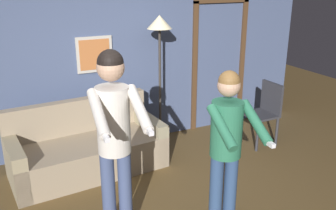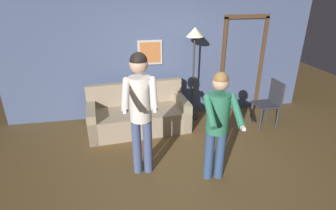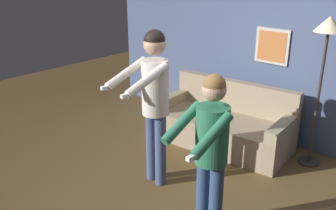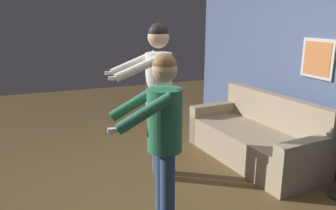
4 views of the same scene
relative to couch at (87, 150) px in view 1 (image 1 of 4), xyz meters
The scene contains 6 objects.
back_wall_assembly 1.35m from the couch, 46.99° to the left, with size 6.40×0.10×2.60m.
couch is the anchor object (origin of this frame).
torchiere_lamp 1.78m from the couch, 13.62° to the left, with size 0.34×0.34×1.90m.
person_standing_left 1.62m from the couch, 91.70° to the right, with size 0.48×0.75×1.82m.
person_standing_right 2.07m from the couch, 60.70° to the right, with size 0.47×0.66×1.60m.
dining_chair_distant 2.61m from the couch, ahead, with size 0.43×0.43×0.93m.
Camera 1 is at (-1.51, -2.83, 2.41)m, focal length 40.00 mm.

